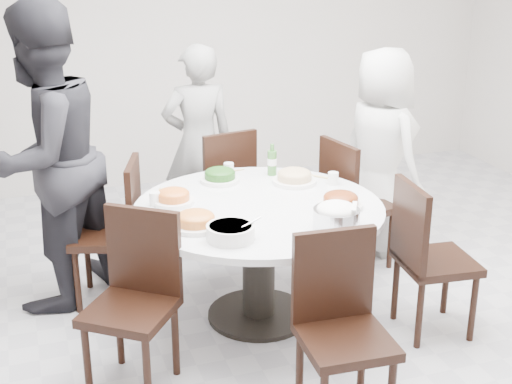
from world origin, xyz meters
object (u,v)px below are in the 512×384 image
object	(u,v)px
chair_se	(437,258)
diner_right	(381,152)
dining_table	(259,262)
diner_left	(45,159)
diner_middle	(198,143)
rice_bowl	(336,218)
chair_nw	(106,233)
soup_bowl	(231,232)
chair_s	(346,336)
chair_n	(219,188)
beverage_bottle	(272,160)
chair_sw	(129,307)
chair_ne	(359,203)

from	to	relation	value
chair_se	diner_right	bearing A→B (deg)	-6.01
dining_table	diner_left	distance (m)	1.47
diner_middle	rice_bowl	xyz separation A→B (m)	(0.31, -1.83, 0.04)
chair_nw	soup_bowl	xyz separation A→B (m)	(0.55, -0.95, 0.31)
chair_s	rice_bowl	xyz separation A→B (m)	(0.23, 0.64, 0.33)
chair_n	soup_bowl	size ratio (longest dim) A/B	3.66
beverage_bottle	dining_table	bearing A→B (deg)	-117.77
diner_right	diner_left	bearing A→B (deg)	77.84
chair_n	diner_left	world-z (taller)	diner_left
chair_n	chair_nw	xyz separation A→B (m)	(-0.92, -0.59, 0.00)
chair_n	rice_bowl	size ratio (longest dim) A/B	3.68
diner_middle	chair_n	bearing A→B (deg)	109.06
diner_left	beverage_bottle	bearing A→B (deg)	132.29
chair_n	chair_sw	bearing A→B (deg)	48.86
rice_bowl	beverage_bottle	world-z (taller)	beverage_bottle
dining_table	diner_right	world-z (taller)	diner_right
soup_bowl	beverage_bottle	xyz separation A→B (m)	(0.58, 0.94, 0.07)
chair_ne	chair_se	bearing A→B (deg)	170.70
dining_table	beverage_bottle	world-z (taller)	beverage_bottle
chair_sw	rice_bowl	bearing A→B (deg)	38.07
soup_bowl	beverage_bottle	world-z (taller)	beverage_bottle
chair_nw	diner_left	size ratio (longest dim) A/B	0.49
diner_left	soup_bowl	bearing A→B (deg)	86.76
chair_sw	diner_left	xyz separation A→B (m)	(-0.31, 1.13, 0.49)
rice_bowl	chair_sw	bearing A→B (deg)	-178.95
chair_ne	rice_bowl	size ratio (longest dim) A/B	3.68
chair_nw	diner_right	world-z (taller)	diner_right
chair_ne	rice_bowl	distance (m)	1.19
diner_middle	rice_bowl	world-z (taller)	diner_middle
dining_table	diner_left	size ratio (longest dim) A/B	0.78
chair_s	diner_right	world-z (taller)	diner_right
chair_s	diner_left	xyz separation A→B (m)	(-1.24, 1.75, 0.49)
chair_se	diner_right	xyz separation A→B (m)	(0.25, 1.20, 0.29)
dining_table	chair_se	xyz separation A→B (m)	(0.95, -0.48, 0.10)
chair_n	chair_nw	world-z (taller)	same
chair_n	chair_s	world-z (taller)	same
chair_se	diner_middle	distance (m)	2.12
diner_middle	dining_table	bearing A→B (deg)	91.04
chair_n	diner_middle	size ratio (longest dim) A/B	0.62
soup_bowl	chair_sw	bearing A→B (deg)	-174.09
chair_sw	chair_ne	bearing A→B (deg)	65.52
dining_table	beverage_bottle	bearing A→B (deg)	62.23
diner_right	diner_left	distance (m)	2.38
diner_middle	diner_left	size ratio (longest dim) A/B	0.79
chair_sw	diner_right	xyz separation A→B (m)	(2.06, 1.19, 0.29)
diner_middle	chair_se	bearing A→B (deg)	117.74
chair_s	diner_middle	distance (m)	2.49
dining_table	diner_right	xyz separation A→B (m)	(1.20, 0.71, 0.39)
diner_middle	chair_nw	bearing A→B (deg)	45.57
chair_s	rice_bowl	bearing A→B (deg)	73.32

